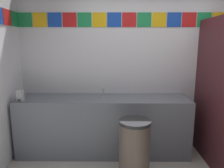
{
  "coord_description": "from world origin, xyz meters",
  "views": [
    {
      "loc": [
        -0.59,
        -1.87,
        1.69
      ],
      "look_at": [
        -0.61,
        0.87,
        1.15
      ],
      "focal_mm": 33.33,
      "sensor_mm": 36.0,
      "label": 1
    }
  ],
  "objects": [
    {
      "name": "trash_bin",
      "position": [
        -0.33,
        0.51,
        0.39
      ],
      "size": [
        0.39,
        0.39,
        0.78
      ],
      "color": "brown",
      "rests_on": "ground_plane"
    },
    {
      "name": "soap_dispenser",
      "position": [
        -1.92,
        1.0,
        0.96
      ],
      "size": [
        0.09,
        0.09,
        0.16
      ],
      "color": "#B7BABF",
      "rests_on": "vanity_counter"
    },
    {
      "name": "vanity_counter",
      "position": [
        -0.74,
        1.18,
        0.45
      ],
      "size": [
        2.57,
        0.59,
        0.88
      ],
      "color": "slate",
      "rests_on": "ground_plane"
    },
    {
      "name": "wall_back",
      "position": [
        -0.0,
        1.51,
        1.31
      ],
      "size": [
        4.16,
        0.09,
        2.62
      ],
      "color": "silver",
      "rests_on": "ground_plane"
    },
    {
      "name": "faucet_center",
      "position": [
        -0.74,
        1.27,
        0.93
      ],
      "size": [
        0.04,
        0.1,
        0.14
      ],
      "color": "silver",
      "rests_on": "vanity_counter"
    }
  ]
}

